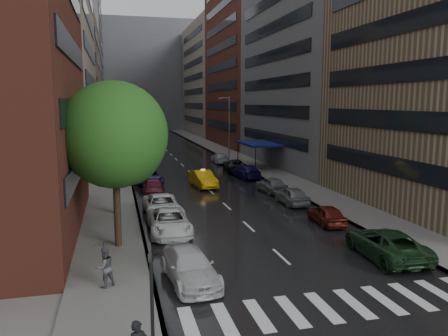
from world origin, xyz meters
The scene contains 19 objects.
ground centered at (0.00, 0.00, 0.00)m, with size 220.00×220.00×0.00m, color gray.
road centered at (0.00, 50.00, 0.01)m, with size 14.00×140.00×0.01m, color black.
sidewalk_left centered at (-9.00, 50.00, 0.07)m, with size 4.00×140.00×0.15m, color gray.
sidewalk_right centered at (9.00, 50.00, 0.07)m, with size 4.00×140.00×0.15m, color gray.
crosswalk centered at (0.20, -2.00, 0.01)m, with size 13.15×2.80×0.01m.
buildings_left centered at (-15.00, 58.79, 15.99)m, with size 8.00×108.00×38.00m.
buildings_right centered at (15.00, 56.70, 15.03)m, with size 8.05×109.10×36.00m.
building_far centered at (0.00, 118.00, 16.00)m, with size 40.00×14.00×32.00m, color slate.
tree_near centered at (-8.60, 7.66, 6.54)m, with size 5.99×5.99×9.55m.
tree_mid centered at (-8.60, 15.18, 6.30)m, with size 5.78×5.78×9.21m.
tree_far centered at (-8.60, 34.59, 5.66)m, with size 5.19×5.19×8.28m.
taxi centered at (-0.26, 24.43, 0.82)m, with size 1.73×4.96×1.63m, color #F4B60C.
parked_cars_left centered at (-5.40, 14.97, 0.76)m, with size 2.95×30.65×1.58m.
parked_cars_right centered at (5.40, 20.90, 0.74)m, with size 3.02×43.68×1.59m.
ped_black_umbrella centered at (-9.23, 1.93, 1.38)m, with size 1.12×1.06×2.09m.
traffic_light centered at (-7.60, -3.89, 2.23)m, with size 0.18×0.15×3.45m.
street_lamp_left centered at (-7.72, 30.00, 4.89)m, with size 1.74×0.22×9.00m.
street_lamp_right centered at (7.72, 45.00, 4.89)m, with size 1.74×0.22×9.00m.
awning centered at (8.98, 35.00, 3.13)m, with size 4.00×8.00×3.12m.
Camera 1 is at (-8.56, -17.37, 8.36)m, focal length 35.00 mm.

